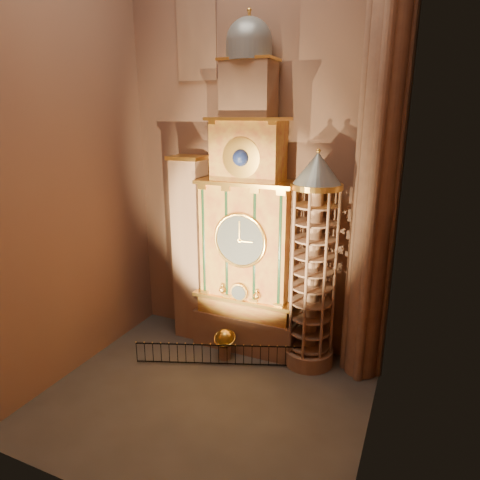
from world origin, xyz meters
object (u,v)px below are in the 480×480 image
at_px(stair_turret, 313,265).
at_px(iron_railing, 219,355).
at_px(portrait_tower, 191,249).
at_px(celestial_globe, 225,341).
at_px(astronomical_clock, 248,228).

height_order(stair_turret, iron_railing, stair_turret).
xyz_separation_m(portrait_tower, stair_turret, (6.90, -0.28, 0.12)).
distance_m(portrait_tower, iron_railing, 5.88).
bearing_deg(portrait_tower, celestial_globe, -30.90).
xyz_separation_m(stair_turret, celestial_globe, (-4.06, -1.42, -4.28)).
relative_size(portrait_tower, iron_railing, 1.30).
bearing_deg(celestial_globe, stair_turret, 19.32).
bearing_deg(stair_turret, iron_railing, -152.29).
height_order(astronomical_clock, celestial_globe, astronomical_clock).
bearing_deg(celestial_globe, portrait_tower, 149.10).
relative_size(astronomical_clock, celestial_globe, 10.14).
height_order(portrait_tower, stair_turret, stair_turret).
relative_size(stair_turret, iron_railing, 1.37).
xyz_separation_m(astronomical_clock, celestial_globe, (-0.56, -1.68, -5.69)).
xyz_separation_m(astronomical_clock, iron_railing, (-0.55, -2.39, -6.08)).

